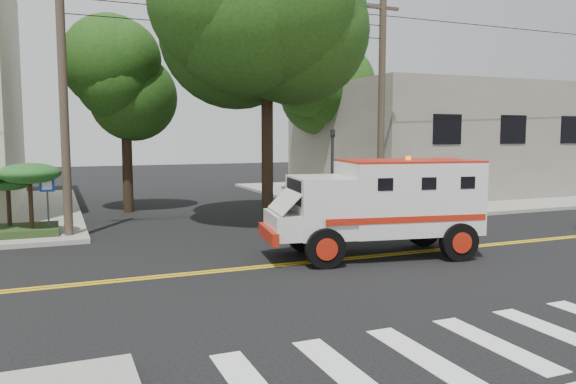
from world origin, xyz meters
name	(u,v)px	position (x,y,z in m)	size (l,w,h in m)	color
ground	(300,263)	(0.00, 0.00, 0.00)	(100.00, 100.00, 0.00)	black
sidewalk_ne	(419,192)	(13.50, 13.50, 0.07)	(17.00, 17.00, 0.15)	gray
building_right	(436,139)	(15.00, 14.00, 3.15)	(14.00, 12.00, 6.00)	slate
utility_pole_left	(64,100)	(-5.60, 6.00, 4.50)	(0.28, 0.28, 9.00)	#382D23
utility_pole_right	(381,107)	(6.30, 6.20, 4.50)	(0.28, 0.28, 9.00)	#382D23
tree_main	(281,31)	(1.94, 6.21, 7.20)	(6.08, 5.70, 9.85)	black
tree_left	(133,80)	(-2.68, 11.79, 5.73)	(4.48, 4.20, 7.70)	black
tree_right	(330,87)	(8.84, 15.77, 6.09)	(4.80, 4.50, 8.20)	black
traffic_signal	(332,166)	(3.80, 5.60, 2.23)	(0.15, 0.18, 3.60)	#3F3F42
accessibility_sign	(48,198)	(-6.20, 6.17, 1.37)	(0.45, 0.10, 2.02)	#3F3F42
palm_planter	(5,190)	(-7.44, 6.62, 1.65)	(3.52, 2.63, 2.36)	#1E3314
armored_truck	(382,202)	(2.49, -0.02, 1.54)	(6.22, 3.19, 2.71)	silver
pedestrian_a	(356,190)	(5.77, 7.27, 1.06)	(0.67, 0.44, 1.82)	gray
pedestrian_b	(392,190)	(7.06, 6.45, 1.11)	(0.94, 0.73, 1.93)	gray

